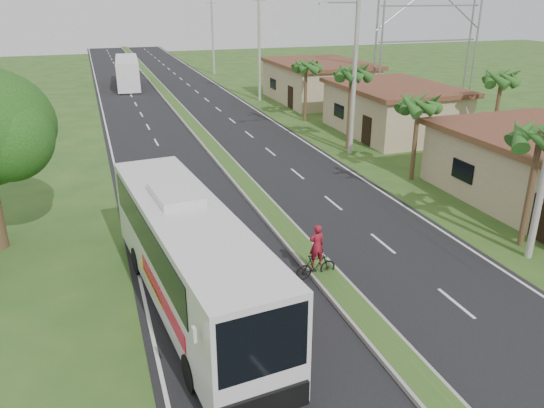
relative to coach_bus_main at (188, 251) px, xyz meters
name	(u,v)px	position (x,y,z in m)	size (l,w,h in m)	color
ground	(366,323)	(5.21, -2.76, -2.15)	(180.00, 180.00, 0.00)	#2A4F1D
road_asphalt	(220,157)	(5.21, 17.24, -2.14)	(14.00, 160.00, 0.02)	black
median_strip	(220,155)	(5.21, 17.24, -2.04)	(1.20, 160.00, 0.18)	gray
lane_edge_left	(115,167)	(-1.49, 17.24, -2.15)	(0.12, 160.00, 0.01)	silver
lane_edge_right	(314,148)	(11.91, 17.24, -2.15)	(0.12, 160.00, 0.01)	silver
shop_mid	(393,109)	(19.21, 19.24, -0.29)	(7.60, 10.60, 3.67)	tan
shop_far	(319,81)	(19.21, 33.24, -0.22)	(8.60, 11.60, 3.82)	tan
palm_verge_a	(540,137)	(14.21, 0.24, 2.59)	(2.40, 2.40, 5.45)	#473321
palm_verge_b	(419,104)	(14.61, 9.24, 2.21)	(2.40, 2.40, 5.05)	#473321
palm_verge_c	(351,73)	(14.01, 16.24, 2.98)	(2.40, 2.40, 5.85)	#473321
palm_verge_d	(306,66)	(14.51, 25.24, 2.40)	(2.40, 2.40, 5.25)	#473321
palm_behind_shop	(502,79)	(22.71, 12.24, 2.79)	(2.40, 2.40, 5.65)	#473321
utility_pole_b	(355,57)	(13.68, 15.24, 4.11)	(3.20, 0.28, 12.00)	gray
utility_pole_c	(259,42)	(13.71, 35.24, 3.53)	(1.60, 0.28, 11.00)	gray
utility_pole_d	(213,31)	(13.71, 55.24, 3.27)	(1.60, 0.28, 10.50)	gray
billboard_lattice	(428,31)	(27.21, 27.24, 4.68)	(10.18, 1.18, 12.07)	gray
coach_bus_main	(188,251)	(0.00, 0.00, 0.00)	(3.73, 12.27, 3.90)	silver
coach_bus_far	(128,71)	(2.00, 48.20, -0.34)	(3.13, 11.06, 3.18)	white
motorcyclist	(316,259)	(4.81, 0.48, -1.36)	(1.63, 0.53, 2.18)	black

